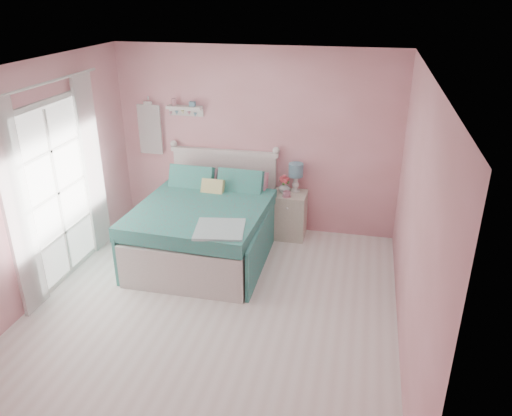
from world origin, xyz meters
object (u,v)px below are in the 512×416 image
at_px(nightstand, 289,215).
at_px(table_lamp, 296,172).
at_px(bed, 206,227).
at_px(teacup, 287,194).
at_px(vase, 284,187).

bearing_deg(nightstand, table_lamp, 62.04).
relative_size(bed, teacup, 20.27).
bearing_deg(table_lamp, bed, -140.19).
height_order(nightstand, table_lamp, table_lamp).
distance_m(nightstand, table_lamp, 0.62).
height_order(vase, teacup, vase).
distance_m(nightstand, vase, 0.42).
bearing_deg(bed, nightstand, 40.36).
bearing_deg(teacup, bed, -146.57).
xyz_separation_m(vase, teacup, (0.06, -0.14, -0.04)).
distance_m(bed, table_lamp, 1.47).
xyz_separation_m(nightstand, vase, (-0.09, 0.01, 0.41)).
relative_size(vase, teacup, 1.60).
bearing_deg(teacup, vase, 113.08).
bearing_deg(teacup, table_lamp, 70.57).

